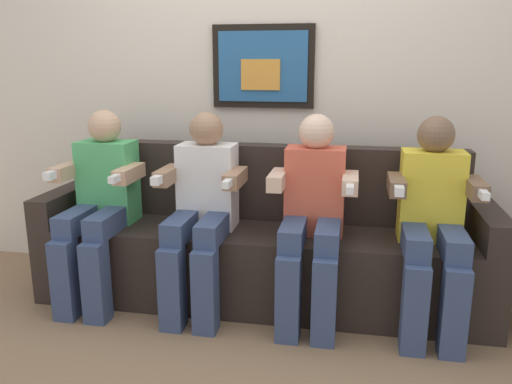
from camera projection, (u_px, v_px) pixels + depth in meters
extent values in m
plane|color=#8C6B4C|center=(251.00, 324.00, 2.81)|extent=(6.49, 6.49, 0.00)
cube|color=beige|center=(275.00, 75.00, 3.22)|extent=(4.99, 0.05, 2.60)
cube|color=black|center=(263.00, 67.00, 3.18)|extent=(0.63, 0.03, 0.50)
cube|color=#26598C|center=(263.00, 67.00, 3.17)|extent=(0.55, 0.02, 0.42)
cube|color=orange|center=(261.00, 75.00, 3.17)|extent=(0.24, 0.02, 0.18)
cube|color=#2D231E|center=(260.00, 265.00, 3.03)|extent=(2.31, 0.58, 0.45)
cube|color=#2D231E|center=(267.00, 182.00, 3.13)|extent=(2.31, 0.14, 0.45)
cube|color=#2D231E|center=(67.00, 238.00, 3.23)|extent=(0.14, 0.58, 0.62)
cube|color=#2D231E|center=(485.00, 266.00, 2.78)|extent=(0.14, 0.58, 0.62)
cube|color=#4CB266|center=(108.00, 181.00, 3.07)|extent=(0.32, 0.20, 0.48)
sphere|color=tan|center=(104.00, 126.00, 2.99)|extent=(0.19, 0.19, 0.19)
cube|color=#38476B|center=(80.00, 219.00, 2.94)|extent=(0.12, 0.40, 0.12)
cube|color=#38476B|center=(109.00, 221.00, 2.91)|extent=(0.12, 0.40, 0.12)
cube|color=#38476B|center=(65.00, 280.00, 2.82)|extent=(0.12, 0.12, 0.45)
cube|color=#38476B|center=(96.00, 282.00, 2.79)|extent=(0.12, 0.12, 0.45)
cube|color=tan|center=(67.00, 171.00, 2.97)|extent=(0.08, 0.28, 0.08)
cube|color=tan|center=(129.00, 174.00, 2.90)|extent=(0.08, 0.28, 0.08)
cube|color=white|center=(116.00, 178.00, 2.75)|extent=(0.04, 0.13, 0.04)
cube|color=white|center=(51.00, 175.00, 2.82)|extent=(0.04, 0.10, 0.04)
cube|color=white|center=(208.00, 186.00, 2.96)|extent=(0.32, 0.20, 0.48)
sphere|color=#9E7556|center=(206.00, 129.00, 2.88)|extent=(0.19, 0.19, 0.19)
cube|color=#38476B|center=(183.00, 225.00, 2.83)|extent=(0.12, 0.40, 0.12)
cube|color=#38476B|center=(214.00, 227.00, 2.80)|extent=(0.12, 0.40, 0.12)
cube|color=#38476B|center=(172.00, 289.00, 2.71)|extent=(0.12, 0.12, 0.45)
cube|color=#38476B|center=(205.00, 292.00, 2.68)|extent=(0.12, 0.12, 0.45)
cube|color=#9E7556|center=(168.00, 175.00, 2.86)|extent=(0.08, 0.28, 0.08)
cube|color=#9E7556|center=(235.00, 178.00, 2.79)|extent=(0.08, 0.28, 0.08)
cube|color=white|center=(228.00, 183.00, 2.64)|extent=(0.04, 0.13, 0.04)
cube|color=white|center=(158.00, 180.00, 2.71)|extent=(0.04, 0.10, 0.04)
cube|color=#D8593F|center=(315.00, 191.00, 2.85)|extent=(0.32, 0.20, 0.48)
sphere|color=beige|center=(317.00, 132.00, 2.77)|extent=(0.19, 0.19, 0.19)
cube|color=#38476B|center=(294.00, 232.00, 2.72)|extent=(0.12, 0.40, 0.12)
cube|color=#38476B|center=(328.00, 234.00, 2.69)|extent=(0.12, 0.40, 0.12)
cube|color=#38476B|center=(288.00, 299.00, 2.60)|extent=(0.12, 0.12, 0.45)
cube|color=#38476B|center=(324.00, 302.00, 2.57)|extent=(0.12, 0.12, 0.45)
cube|color=beige|center=(278.00, 180.00, 2.75)|extent=(0.08, 0.28, 0.08)
cube|color=beige|center=(350.00, 183.00, 2.68)|extent=(0.08, 0.28, 0.08)
cube|color=white|center=(350.00, 188.00, 2.53)|extent=(0.04, 0.13, 0.04)
cube|color=yellow|center=(431.00, 196.00, 2.74)|extent=(0.32, 0.20, 0.48)
sphere|color=brown|center=(436.00, 135.00, 2.66)|extent=(0.19, 0.19, 0.19)
cube|color=#38476B|center=(415.00, 239.00, 2.61)|extent=(0.12, 0.40, 0.12)
cube|color=#38476B|center=(452.00, 242.00, 2.58)|extent=(0.12, 0.40, 0.12)
cube|color=#38476B|center=(414.00, 309.00, 2.49)|extent=(0.12, 0.12, 0.45)
cube|color=#38476B|center=(454.00, 312.00, 2.45)|extent=(0.12, 0.12, 0.45)
cube|color=brown|center=(396.00, 185.00, 2.64)|extent=(0.08, 0.28, 0.08)
cube|color=brown|center=(475.00, 188.00, 2.57)|extent=(0.08, 0.28, 0.08)
cube|color=white|center=(483.00, 194.00, 2.42)|extent=(0.04, 0.13, 0.04)
cube|color=white|center=(399.00, 190.00, 2.48)|extent=(0.04, 0.10, 0.04)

